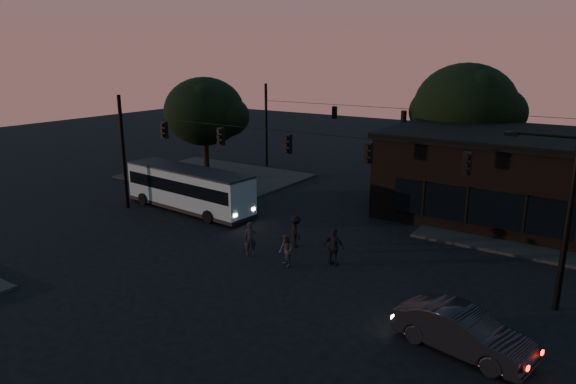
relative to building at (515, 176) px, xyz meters
The scene contains 14 objects.
ground 18.53m from the building, 119.40° to the right, with size 120.00×120.00×0.00m, color black.
sidewalk_far_right 4.45m from the building, 33.35° to the right, with size 14.00×10.00×0.15m, color black.
sidewalk_far_left 23.23m from the building, behind, with size 14.00×10.00×0.15m, color black.
building is the anchor object (origin of this frame).
tree_behind 8.57m from the building, 129.68° to the left, with size 7.60×7.60×9.43m.
tree_left 23.37m from the building, behind, with size 6.40×6.40×8.30m.
signal_rig_near 15.08m from the building, 126.93° to the right, with size 26.24×0.30×7.50m.
signal_rig_far 9.97m from the building, 155.90° to the left, with size 26.24×0.30×7.50m.
bus 20.73m from the building, 150.74° to the right, with size 10.20×3.15×2.82m.
car 17.34m from the building, 84.45° to the right, with size 1.64×4.72×1.55m, color black.
pedestrian_a 17.36m from the building, 124.80° to the right, with size 0.65×0.42×1.77m, color black.
pedestrian_b 16.33m from the building, 117.71° to the right, with size 0.79×0.61×1.62m, color #322D2E.
pedestrian_c 14.24m from the building, 113.60° to the right, with size 1.10×0.46×1.88m, color black.
pedestrian_d 14.74m from the building, 125.90° to the right, with size 1.12×0.65×1.74m, color black.
Camera 1 is at (14.38, -17.66, 9.98)m, focal length 32.00 mm.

